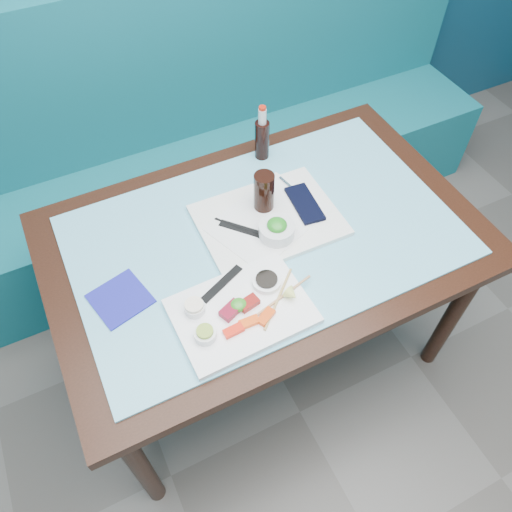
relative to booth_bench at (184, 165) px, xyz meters
name	(u,v)px	position (x,y,z in m)	size (l,w,h in m)	color
booth_bench	(184,165)	(0.00, 0.00, 0.00)	(3.00, 0.56, 1.17)	#106069
dining_table	(265,252)	(0.00, -0.84, 0.29)	(1.40, 0.90, 0.75)	black
glass_top	(265,235)	(0.00, -0.84, 0.38)	(1.22, 0.76, 0.01)	#68B9D1
sashimi_plate	(242,311)	(-0.19, -1.07, 0.39)	(0.38, 0.27, 0.02)	white
salmon_left	(234,331)	(-0.24, -1.13, 0.41)	(0.06, 0.03, 0.01)	red
salmon_mid	(249,322)	(-0.19, -1.12, 0.41)	(0.06, 0.03, 0.01)	#FF4B0A
salmon_right	(266,317)	(-0.14, -1.13, 0.41)	(0.06, 0.03, 0.01)	#F14509
tuna_left	(231,310)	(-0.22, -1.07, 0.41)	(0.06, 0.04, 0.02)	maroon
tuna_right	(249,303)	(-0.17, -1.07, 0.41)	(0.06, 0.04, 0.02)	maroon
seaweed_garnish	(238,305)	(-0.20, -1.06, 0.42)	(0.05, 0.05, 0.03)	#318F21
ramekin_wasabi	(205,334)	(-0.32, -1.11, 0.42)	(0.06, 0.06, 0.03)	white
wasabi_fill	(205,331)	(-0.32, -1.11, 0.43)	(0.05, 0.05, 0.01)	#8EB038
ramekin_ginger	(195,308)	(-0.31, -1.02, 0.42)	(0.06, 0.06, 0.02)	white
ginger_fill	(194,305)	(-0.31, -1.02, 0.43)	(0.05, 0.05, 0.01)	white
soy_dish	(267,281)	(-0.09, -1.02, 0.41)	(0.09, 0.09, 0.02)	white
soy_fill	(267,279)	(-0.09, -1.02, 0.42)	(0.07, 0.07, 0.01)	black
lemon_wedge	(292,295)	(-0.05, -1.10, 0.42)	(0.04, 0.04, 0.03)	#F7FF78
chopstick_sleeve	(222,284)	(-0.21, -0.97, 0.41)	(0.16, 0.03, 0.00)	black
wooden_chopstick_a	(278,298)	(-0.08, -1.09, 0.41)	(0.01, 0.01, 0.22)	tan
wooden_chopstick_b	(281,297)	(-0.07, -1.09, 0.41)	(0.01, 0.01, 0.23)	tan
serving_tray	(268,220)	(0.03, -0.80, 0.39)	(0.45, 0.34, 0.02)	white
paper_placemat	(269,218)	(0.03, -0.80, 0.40)	(0.36, 0.25, 0.00)	white
seaweed_bowl	(277,231)	(0.02, -0.87, 0.42)	(0.11, 0.11, 0.05)	silver
seaweed_salad	(277,225)	(0.02, -0.87, 0.45)	(0.06, 0.06, 0.03)	#21801D
cola_glass	(264,192)	(0.04, -0.74, 0.47)	(0.07, 0.07, 0.14)	black
navy_pouch	(305,204)	(0.17, -0.80, 0.41)	(0.08, 0.17, 0.01)	black
fork	(288,185)	(0.16, -0.69, 0.41)	(0.01, 0.01, 0.09)	silver
black_chopstick_a	(242,230)	(-0.06, -0.81, 0.40)	(0.01, 0.01, 0.20)	black
black_chopstick_b	(245,229)	(-0.06, -0.81, 0.40)	(0.01, 0.01, 0.22)	black
tray_sleeve	(244,230)	(-0.06, -0.81, 0.40)	(0.03, 0.17, 0.00)	black
cola_bottle_body	(262,140)	(0.16, -0.50, 0.46)	(0.05, 0.05, 0.15)	black
cola_bottle_neck	(262,116)	(0.16, -0.50, 0.56)	(0.03, 0.03, 0.06)	silver
cola_bottle_cap	(262,108)	(0.16, -0.50, 0.59)	(0.02, 0.02, 0.01)	#B41C0B
blue_napkin	(120,299)	(-0.49, -0.87, 0.39)	(0.15, 0.15, 0.01)	navy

